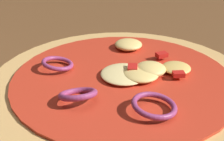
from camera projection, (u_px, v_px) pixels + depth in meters
dining_table at (101, 114)px, 0.34m from camera, size 1.25×0.94×0.03m
pizza at (122, 85)px, 0.34m from camera, size 0.28×0.28×0.04m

